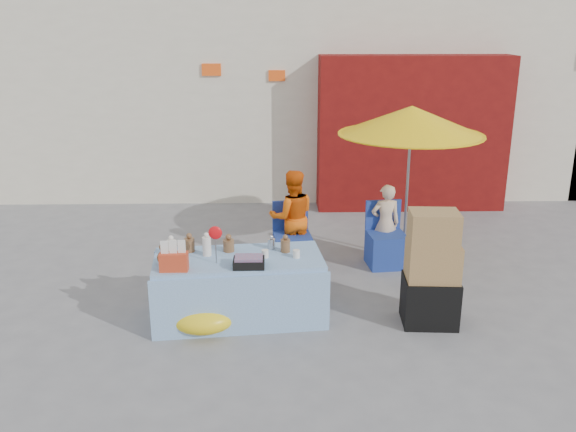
{
  "coord_description": "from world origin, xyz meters",
  "views": [
    {
      "loc": [
        -0.16,
        -6.04,
        3.13
      ],
      "look_at": [
        -0.0,
        0.6,
        1.0
      ],
      "focal_mm": 38.0,
      "sensor_mm": 36.0,
      "label": 1
    }
  ],
  "objects_px": {
    "vendor_beige": "(385,224)",
    "umbrella": "(411,121)",
    "vendor_orange": "(292,217)",
    "chair_left": "(292,248)",
    "box_stack": "(432,273)",
    "chair_right": "(386,247)",
    "market_table": "(238,287)"
  },
  "relations": [
    {
      "from": "chair_left",
      "to": "box_stack",
      "type": "height_order",
      "value": "box_stack"
    },
    {
      "from": "market_table",
      "to": "chair_left",
      "type": "bearing_deg",
      "value": 60.67
    },
    {
      "from": "vendor_beige",
      "to": "umbrella",
      "type": "xyz_separation_m",
      "value": [
        0.3,
        0.15,
        1.35
      ]
    },
    {
      "from": "market_table",
      "to": "chair_left",
      "type": "relative_size",
      "value": 2.27
    },
    {
      "from": "umbrella",
      "to": "box_stack",
      "type": "relative_size",
      "value": 1.65
    },
    {
      "from": "umbrella",
      "to": "box_stack",
      "type": "xyz_separation_m",
      "value": [
        -0.12,
        -1.93,
        -1.31
      ]
    },
    {
      "from": "chair_right",
      "to": "box_stack",
      "type": "height_order",
      "value": "box_stack"
    },
    {
      "from": "chair_left",
      "to": "umbrella",
      "type": "bearing_deg",
      "value": 4.37
    },
    {
      "from": "vendor_orange",
      "to": "umbrella",
      "type": "height_order",
      "value": "umbrella"
    },
    {
      "from": "chair_left",
      "to": "vendor_orange",
      "type": "xyz_separation_m",
      "value": [
        0.0,
        0.13,
        0.39
      ]
    },
    {
      "from": "vendor_orange",
      "to": "box_stack",
      "type": "distance_m",
      "value": 2.28
    },
    {
      "from": "vendor_beige",
      "to": "box_stack",
      "type": "distance_m",
      "value": 1.79
    },
    {
      "from": "chair_left",
      "to": "box_stack",
      "type": "distance_m",
      "value": 2.21
    },
    {
      "from": "vendor_orange",
      "to": "vendor_beige",
      "type": "distance_m",
      "value": 1.25
    },
    {
      "from": "chair_left",
      "to": "umbrella",
      "type": "relative_size",
      "value": 0.41
    },
    {
      "from": "vendor_orange",
      "to": "box_stack",
      "type": "relative_size",
      "value": 1.01
    },
    {
      "from": "vendor_orange",
      "to": "vendor_beige",
      "type": "height_order",
      "value": "vendor_orange"
    },
    {
      "from": "vendor_beige",
      "to": "chair_left",
      "type": "bearing_deg",
      "value": 0.11
    },
    {
      "from": "market_table",
      "to": "umbrella",
      "type": "height_order",
      "value": "umbrella"
    },
    {
      "from": "vendor_orange",
      "to": "market_table",
      "type": "bearing_deg",
      "value": 62.38
    },
    {
      "from": "chair_left",
      "to": "chair_right",
      "type": "xyz_separation_m",
      "value": [
        1.25,
        0.0,
        0.0
      ]
    },
    {
      "from": "umbrella",
      "to": "vendor_beige",
      "type": "bearing_deg",
      "value": -153.43
    },
    {
      "from": "market_table",
      "to": "chair_left",
      "type": "xyz_separation_m",
      "value": [
        0.63,
        1.47,
        -0.11
      ]
    },
    {
      "from": "chair_left",
      "to": "umbrella",
      "type": "distance_m",
      "value": 2.27
    },
    {
      "from": "umbrella",
      "to": "vendor_orange",
      "type": "bearing_deg",
      "value": -174.47
    },
    {
      "from": "vendor_orange",
      "to": "box_stack",
      "type": "height_order",
      "value": "vendor_orange"
    },
    {
      "from": "vendor_beige",
      "to": "umbrella",
      "type": "distance_m",
      "value": 1.39
    },
    {
      "from": "vendor_orange",
      "to": "umbrella",
      "type": "xyz_separation_m",
      "value": [
        1.55,
        0.15,
        1.25
      ]
    },
    {
      "from": "chair_left",
      "to": "vendor_beige",
      "type": "xyz_separation_m",
      "value": [
        1.25,
        0.13,
        0.29
      ]
    },
    {
      "from": "vendor_orange",
      "to": "chair_right",
      "type": "bearing_deg",
      "value": 167.85
    },
    {
      "from": "chair_left",
      "to": "vendor_beige",
      "type": "distance_m",
      "value": 1.29
    },
    {
      "from": "market_table",
      "to": "box_stack",
      "type": "distance_m",
      "value": 2.08
    }
  ]
}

